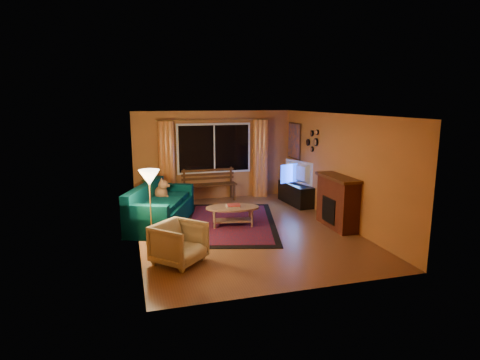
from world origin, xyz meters
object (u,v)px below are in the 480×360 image
object	(u,v)px
bench	(209,193)
armchair	(179,241)
sofa	(161,205)
tv_console	(296,194)
floor_lamp	(151,208)
coffee_table	(233,216)

from	to	relation	value
bench	armchair	world-z (taller)	armchair
sofa	tv_console	world-z (taller)	sofa
floor_lamp	coffee_table	world-z (taller)	floor_lamp
armchair	coffee_table	world-z (taller)	armchair
bench	tv_console	bearing A→B (deg)	-25.89
coffee_table	tv_console	size ratio (longest dim) A/B	0.90
bench	tv_console	xyz separation A→B (m)	(2.20, -1.01, 0.05)
bench	armchair	size ratio (longest dim) A/B	1.91
armchair	floor_lamp	world-z (taller)	floor_lamp
armchair	tv_console	bearing A→B (deg)	-2.68
tv_console	armchair	bearing A→B (deg)	-142.47
floor_lamp	tv_console	distance (m)	4.54
sofa	coffee_table	size ratio (longest dim) A/B	1.88
bench	armchair	xyz separation A→B (m)	(-1.41, -4.21, 0.17)
armchair	coffee_table	bearing A→B (deg)	7.07
bench	floor_lamp	xyz separation A→B (m)	(-1.80, -3.11, 0.51)
bench	tv_console	world-z (taller)	tv_console
floor_lamp	sofa	bearing A→B (deg)	76.24
bench	coffee_table	bearing A→B (deg)	-90.33
floor_lamp	coffee_table	bearing A→B (deg)	20.93
bench	coffee_table	size ratio (longest dim) A/B	1.26
coffee_table	armchair	bearing A→B (deg)	-128.63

